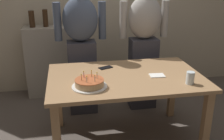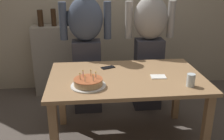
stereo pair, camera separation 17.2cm
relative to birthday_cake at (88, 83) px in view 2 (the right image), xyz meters
name	(u,v)px [view 2 (the right image)]	position (x,y,z in m)	size (l,w,h in m)	color
ground_plane	(125,140)	(0.37, 0.21, -0.77)	(10.00, 10.00, 0.00)	#564C44
back_wall	(111,1)	(0.37, 1.76, 0.53)	(5.20, 0.10, 2.60)	tan
dining_table	(126,85)	(0.37, 0.21, -0.13)	(1.50, 0.96, 0.74)	#A37A51
birthday_cake	(88,83)	(0.00, 0.00, 0.00)	(0.31, 0.31, 0.14)	white
water_glass_near	(191,80)	(0.90, -0.09, 0.02)	(0.07, 0.07, 0.12)	silver
cell_phone	(108,67)	(0.22, 0.47, -0.03)	(0.14, 0.07, 0.01)	black
napkin_stack	(158,77)	(0.68, 0.15, -0.03)	(0.14, 0.11, 0.01)	white
person_man_bearded	(86,45)	(0.00, 0.94, 0.10)	(0.61, 0.27, 1.66)	#33333D
person_woman_cardigan	(150,43)	(0.77, 0.94, 0.10)	(0.61, 0.27, 1.66)	#33333D
shelf_cabinet	(57,59)	(-0.44, 1.54, -0.27)	(0.63, 0.30, 1.23)	#9E9384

